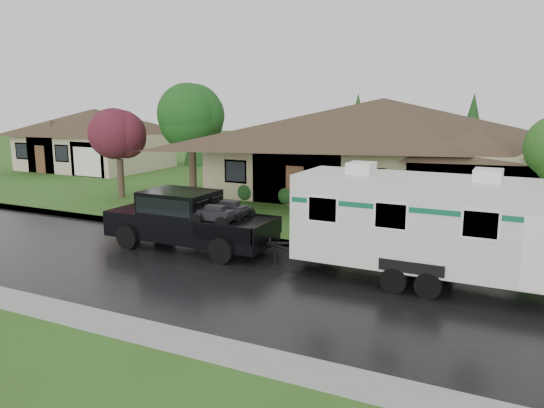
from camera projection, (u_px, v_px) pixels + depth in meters
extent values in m
plane|color=#31551A|center=(226.00, 255.00, 19.61)|extent=(140.00, 140.00, 0.00)
cube|color=black|center=(195.00, 270.00, 17.86)|extent=(140.00, 8.00, 0.01)
cube|color=gray|center=(255.00, 239.00, 21.58)|extent=(140.00, 0.50, 0.15)
cube|color=#31551A|center=(352.00, 191.00, 32.78)|extent=(140.00, 26.00, 0.15)
cube|color=#9B8C69|center=(381.00, 170.00, 30.72)|extent=(18.00, 10.00, 3.00)
pyramid|color=#382A1E|center=(384.00, 98.00, 29.93)|extent=(19.44, 10.80, 2.60)
cube|color=#9B8C69|center=(474.00, 187.00, 25.75)|extent=(5.76, 4.00, 2.70)
cube|color=tan|center=(96.00, 151.00, 42.99)|extent=(10.00, 8.00, 2.80)
pyramid|color=#382A1E|center=(94.00, 109.00, 42.33)|extent=(10.80, 8.64, 2.00)
cube|color=tan|center=(107.00, 157.00, 39.95)|extent=(3.20, 4.00, 2.52)
cylinder|color=#382B1E|center=(193.00, 172.00, 30.64)|extent=(0.43, 0.43, 2.81)
sphere|color=#1F5A1D|center=(191.00, 118.00, 30.05)|extent=(3.88, 3.88, 3.88)
cylinder|color=#382B1E|center=(121.00, 178.00, 30.25)|extent=(0.37, 0.37, 2.19)
sphere|color=maroon|center=(119.00, 136.00, 29.78)|extent=(3.03, 3.03, 3.03)
sphere|color=#143814|center=(247.00, 191.00, 29.54)|extent=(1.00, 1.00, 1.00)
sphere|color=#143814|center=(288.00, 194.00, 28.44)|extent=(1.00, 1.00, 1.00)
sphere|color=#143814|center=(332.00, 198.00, 27.33)|extent=(1.00, 1.00, 1.00)
sphere|color=#143814|center=(380.00, 202.00, 26.23)|extent=(1.00, 1.00, 1.00)
sphere|color=#143814|center=(432.00, 207.00, 25.13)|extent=(1.00, 1.00, 1.00)
sphere|color=#143814|center=(489.00, 212.00, 24.03)|extent=(1.00, 1.00, 1.00)
cube|color=black|center=(190.00, 227.00, 20.32)|extent=(6.66, 2.22, 0.95)
cube|color=black|center=(140.00, 213.00, 21.33)|extent=(1.78, 2.16, 0.39)
cube|color=black|center=(180.00, 204.00, 20.35)|extent=(2.66, 2.09, 1.00)
cube|color=black|center=(180.00, 202.00, 20.34)|extent=(2.44, 2.13, 0.61)
cube|color=black|center=(237.00, 227.00, 19.35)|extent=(2.44, 2.11, 0.07)
cylinder|color=black|center=(128.00, 237.00, 20.36)|extent=(0.93, 0.36, 0.93)
cylinder|color=black|center=(164.00, 225.00, 22.27)|extent=(0.93, 0.36, 0.93)
cylinder|color=black|center=(222.00, 250.00, 18.52)|extent=(0.93, 0.36, 0.93)
cylinder|color=black|center=(252.00, 236.00, 20.43)|extent=(0.93, 0.36, 0.93)
cube|color=silver|center=(422.00, 221.00, 16.30)|extent=(7.77, 2.66, 2.72)
cube|color=black|center=(420.00, 269.00, 16.59)|extent=(8.21, 1.33, 0.16)
cube|color=#0C573C|center=(423.00, 202.00, 16.18)|extent=(7.61, 2.68, 0.16)
cube|color=white|center=(361.00, 168.00, 16.88)|extent=(0.78, 0.89, 0.36)
cube|color=white|center=(488.00, 175.00, 15.23)|extent=(0.78, 0.89, 0.36)
cylinder|color=black|center=(394.00, 280.00, 15.67)|extent=(0.78, 0.27, 0.78)
cylinder|color=black|center=(412.00, 257.00, 17.97)|extent=(0.78, 0.27, 0.78)
cylinder|color=black|center=(428.00, 286.00, 15.24)|extent=(0.78, 0.27, 0.78)
cylinder|color=black|center=(443.00, 261.00, 17.54)|extent=(0.78, 0.27, 0.78)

